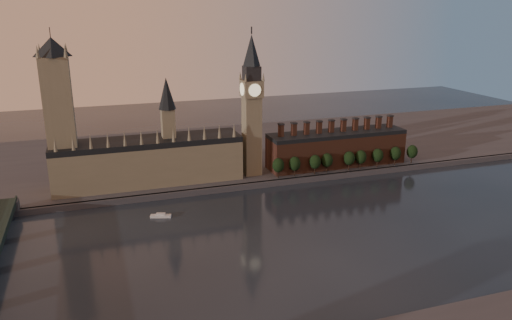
{
  "coord_description": "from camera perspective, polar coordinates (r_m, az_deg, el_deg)",
  "views": [
    {
      "loc": [
        -100.55,
        -227.64,
        123.54
      ],
      "look_at": [
        -5.27,
        55.0,
        32.18
      ],
      "focal_mm": 35.0,
      "sensor_mm": 36.0,
      "label": 1
    }
  ],
  "objects": [
    {
      "name": "embankment_tree_2",
      "position": [
        373.81,
        6.76,
        -0.22
      ],
      "size": [
        8.6,
        8.6,
        14.88
      ],
      "color": "black",
      "rests_on": "north_bank"
    },
    {
      "name": "embankment_tree_1",
      "position": [
        368.13,
        4.44,
        -0.42
      ],
      "size": [
        8.6,
        8.6,
        14.88
      ],
      "color": "black",
      "rests_on": "north_bank"
    },
    {
      "name": "embankment_tree_6",
      "position": [
        398.99,
        13.73,
        0.52
      ],
      "size": [
        8.6,
        8.6,
        14.88
      ],
      "color": "black",
      "rests_on": "north_bank"
    },
    {
      "name": "embankment_tree_0",
      "position": [
        363.56,
        2.56,
        -0.61
      ],
      "size": [
        8.6,
        8.6,
        14.88
      ],
      "color": "black",
      "rests_on": "north_bank"
    },
    {
      "name": "embankment_tree_3",
      "position": [
        379.0,
        8.12,
        -0.03
      ],
      "size": [
        8.6,
        8.6,
        14.88
      ],
      "color": "black",
      "rests_on": "north_bank"
    },
    {
      "name": "embankment_tree_8",
      "position": [
        416.7,
        17.41,
        0.92
      ],
      "size": [
        8.6,
        8.6,
        14.88
      ],
      "color": "black",
      "rests_on": "north_bank"
    },
    {
      "name": "north_bank",
      "position": [
        435.27,
        -4.52,
        0.76
      ],
      "size": [
        900.0,
        182.0,
        4.0
      ],
      "color": "#424247",
      "rests_on": "ground"
    },
    {
      "name": "chimney_block",
      "position": [
        397.21,
        9.16,
        1.37
      ],
      "size": [
        110.0,
        25.0,
        37.0
      ],
      "color": "brown",
      "rests_on": "north_bank"
    },
    {
      "name": "palace_of_westminster",
      "position": [
        359.21,
        -12.08,
        0.16
      ],
      "size": [
        130.0,
        30.3,
        74.0
      ],
      "color": "#7B7158",
      "rests_on": "north_bank"
    },
    {
      "name": "embankment_tree_5",
      "position": [
        391.61,
        11.89,
        0.33
      ],
      "size": [
        8.6,
        8.6,
        14.88
      ],
      "color": "black",
      "rests_on": "north_bank"
    },
    {
      "name": "embankment_tree_7",
      "position": [
        408.14,
        15.65,
        0.74
      ],
      "size": [
        8.6,
        8.6,
        14.88
      ],
      "color": "black",
      "rests_on": "north_bank"
    },
    {
      "name": "embankment_tree_4",
      "position": [
        386.78,
        10.61,
        0.2
      ],
      "size": [
        8.6,
        8.6,
        14.88
      ],
      "color": "black",
      "rests_on": "north_bank"
    },
    {
      "name": "victoria_tower",
      "position": [
        349.19,
        -21.58,
        5.2
      ],
      "size": [
        24.0,
        24.0,
        108.0
      ],
      "color": "#7B7158",
      "rests_on": "north_bank"
    },
    {
      "name": "ground",
      "position": [
        277.83,
        4.72,
        -9.43
      ],
      "size": [
        900.0,
        900.0,
        0.0
      ],
      "primitive_type": "plane",
      "color": "black",
      "rests_on": "ground"
    },
    {
      "name": "river_boat",
      "position": [
        314.0,
        -10.83,
        -6.27
      ],
      "size": [
        13.16,
        7.21,
        2.53
      ],
      "rotation": [
        0.0,
        0.0,
        -0.3
      ],
      "color": "silver",
      "rests_on": "ground"
    },
    {
      "name": "big_ben",
      "position": [
        361.48,
        -0.49,
        6.4
      ],
      "size": [
        15.0,
        15.0,
        107.0
      ],
      "color": "#7B7158",
      "rests_on": "north_bank"
    }
  ]
}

